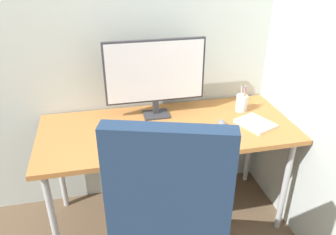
# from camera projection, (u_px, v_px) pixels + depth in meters

# --- Properties ---
(ground_plane) EXTENTS (8.00, 8.00, 0.00)m
(ground_plane) POSITION_uv_depth(u_px,v_px,m) (168.00, 215.00, 2.34)
(ground_plane) COLOR brown
(desk) EXTENTS (1.53, 0.65, 0.71)m
(desk) POSITION_uv_depth(u_px,v_px,m) (168.00, 135.00, 2.04)
(desk) COLOR #B27038
(desk) RESTS_ON ground_plane
(office_chair) EXTENTS (0.65, 0.66, 1.17)m
(office_chair) POSITION_uv_depth(u_px,v_px,m) (171.00, 224.00, 1.45)
(office_chair) COLOR black
(office_chair) RESTS_ON ground_plane
(monitor) EXTENTS (0.62, 0.13, 0.49)m
(monitor) POSITION_uv_depth(u_px,v_px,m) (155.00, 73.00, 2.03)
(monitor) COLOR #333338
(monitor) RESTS_ON desk
(keyboard) EXTENTS (0.43, 0.15, 0.02)m
(keyboard) POSITION_uv_depth(u_px,v_px,m) (163.00, 136.00, 1.90)
(keyboard) COLOR #333338
(keyboard) RESTS_ON desk
(mouse) EXTENTS (0.08, 0.12, 0.04)m
(mouse) POSITION_uv_depth(u_px,v_px,m) (222.00, 124.00, 2.00)
(mouse) COLOR slate
(mouse) RESTS_ON desk
(pen_holder) EXTENTS (0.08, 0.08, 0.18)m
(pen_holder) POSITION_uv_depth(u_px,v_px,m) (242.00, 103.00, 2.18)
(pen_holder) COLOR silver
(pen_holder) RESTS_ON desk
(notebook) EXTENTS (0.23, 0.26, 0.02)m
(notebook) POSITION_uv_depth(u_px,v_px,m) (256.00, 124.00, 2.03)
(notebook) COLOR silver
(notebook) RESTS_ON desk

